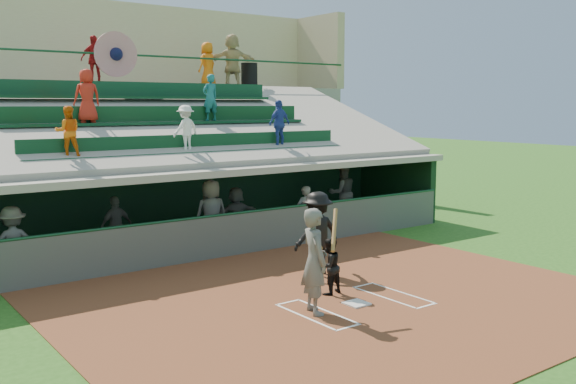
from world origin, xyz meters
TOP-DOWN VIEW (x-y plane):
  - ground at (0.00, 0.00)m, footprint 100.00×100.00m
  - dirt_slab at (0.00, 0.50)m, footprint 11.00×9.00m
  - home_plate at (0.00, 0.00)m, footprint 0.43×0.43m
  - batters_box_chalk at (0.00, 0.00)m, footprint 2.65×1.85m
  - dugout_floor at (0.00, 6.75)m, footprint 16.00×3.50m
  - concourse_slab at (0.00, 13.50)m, footprint 20.00×3.00m
  - grandstand at (-0.00, 10.51)m, footprint 20.40×10.40m
  - batter_at_plate at (-1.00, 0.09)m, footprint 0.96×0.84m
  - catcher at (0.01, 0.86)m, footprint 0.62×0.52m
  - home_umpire at (0.84, 2.27)m, footprint 1.25×0.73m
  - dugout_bench at (-0.01, 8.07)m, footprint 13.63×6.29m
  - dugout_player_a at (-5.01, 5.74)m, footprint 1.09×0.63m
  - dugout_player_b at (-2.23, 6.78)m, footprint 0.97×0.56m
  - dugout_player_c at (0.17, 6.01)m, footprint 0.99×0.71m
  - dugout_player_d at (1.17, 6.36)m, footprint 1.48×0.53m
  - dugout_player_e at (2.88, 5.35)m, footprint 0.57×0.38m
  - dugout_player_f at (5.54, 6.75)m, footprint 1.14×0.99m
  - trash_bin at (5.99, 13.00)m, footprint 0.66×0.66m
  - concourse_staff_a at (-0.64, 12.22)m, footprint 0.95×0.42m
  - concourse_staff_b at (3.79, 12.49)m, footprint 0.95×0.78m
  - concourse_staff_c at (4.90, 12.53)m, footprint 1.97×1.17m

SIDE VIEW (x-z plane):
  - ground at x=0.00m, z-range 0.00..0.00m
  - dirt_slab at x=0.00m, z-range 0.00..0.02m
  - dugout_floor at x=0.00m, z-range 0.00..0.04m
  - batters_box_chalk at x=0.00m, z-range 0.02..0.03m
  - home_plate at x=0.00m, z-range 0.02..0.05m
  - dugout_bench at x=-0.01m, z-range 0.04..0.48m
  - catcher at x=0.01m, z-range 0.02..1.20m
  - dugout_player_b at x=-2.23m, z-range 0.04..1.59m
  - dugout_player_d at x=1.17m, z-range 0.04..1.61m
  - dugout_player_e at x=2.88m, z-range 0.04..1.61m
  - dugout_player_a at x=-5.01m, z-range 0.04..1.72m
  - dugout_player_c at x=0.17m, z-range 0.04..1.92m
  - home_umpire at x=0.84m, z-range 0.02..1.95m
  - batter_at_plate at x=-1.00m, z-range 0.02..2.04m
  - dugout_player_f at x=5.54m, z-range 0.04..2.03m
  - grandstand at x=0.00m, z-range -1.64..6.16m
  - concourse_slab at x=0.00m, z-range 0.00..4.60m
  - trash_bin at x=5.99m, z-range 4.60..5.59m
  - concourse_staff_a at x=-0.64m, z-range 4.60..6.21m
  - concourse_staff_b at x=3.79m, z-range 4.60..6.26m
  - concourse_staff_c at x=4.90m, z-range 4.60..6.62m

